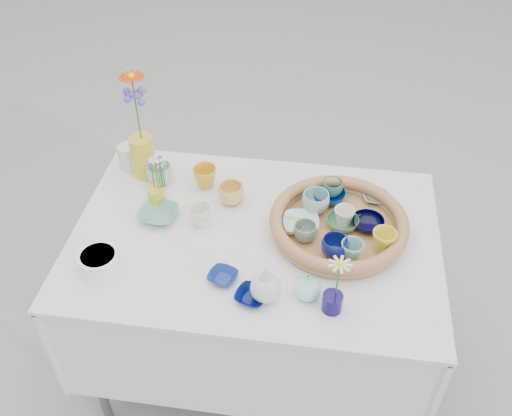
# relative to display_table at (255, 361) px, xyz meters

# --- Properties ---
(ground) EXTENTS (80.00, 80.00, 0.00)m
(ground) POSITION_rel_display_table_xyz_m (0.00, 0.00, 0.00)
(ground) COLOR gray
(display_table) EXTENTS (1.26, 0.86, 0.77)m
(display_table) POSITION_rel_display_table_xyz_m (0.00, 0.00, 0.00)
(display_table) COLOR white
(display_table) RESTS_ON ground
(wicker_tray) EXTENTS (0.47, 0.47, 0.08)m
(wicker_tray) POSITION_rel_display_table_xyz_m (0.28, 0.05, 0.80)
(wicker_tray) COLOR #9F6A3D
(wicker_tray) RESTS_ON display_table
(tray_ceramic_0) EXTENTS (0.15, 0.15, 0.04)m
(tray_ceramic_0) POSITION_rel_display_table_xyz_m (0.24, 0.20, 0.80)
(tray_ceramic_0) COLOR navy
(tray_ceramic_0) RESTS_ON wicker_tray
(tray_ceramic_1) EXTENTS (0.12, 0.12, 0.03)m
(tray_ceramic_1) POSITION_rel_display_table_xyz_m (0.38, 0.07, 0.80)
(tray_ceramic_1) COLOR black
(tray_ceramic_1) RESTS_ON wicker_tray
(tray_ceramic_2) EXTENTS (0.09, 0.09, 0.08)m
(tray_ceramic_2) POSITION_rel_display_table_xyz_m (0.43, -0.02, 0.82)
(tray_ceramic_2) COLOR yellow
(tray_ceramic_2) RESTS_ON wicker_tray
(tray_ceramic_3) EXTENTS (0.14, 0.14, 0.03)m
(tray_ceramic_3) POSITION_rel_display_table_xyz_m (0.29, 0.07, 0.80)
(tray_ceramic_3) COLOR #4A8258
(tray_ceramic_3) RESTS_ON wicker_tray
(tray_ceramic_4) EXTENTS (0.09, 0.09, 0.06)m
(tray_ceramic_4) POSITION_rel_display_table_xyz_m (0.17, -0.01, 0.81)
(tray_ceramic_4) COLOR slate
(tray_ceramic_4) RESTS_ON wicker_tray
(tray_ceramic_5) EXTENTS (0.14, 0.14, 0.03)m
(tray_ceramic_5) POSITION_rel_display_table_xyz_m (0.15, 0.04, 0.80)
(tray_ceramic_5) COLOR silver
(tray_ceramic_5) RESTS_ON wicker_tray
(tray_ceramic_6) EXTENTS (0.12, 0.12, 0.08)m
(tray_ceramic_6) POSITION_rel_display_table_xyz_m (0.20, 0.13, 0.82)
(tray_ceramic_6) COLOR #97C4BA
(tray_ceramic_6) RESTS_ON wicker_tray
(tray_ceramic_7) EXTENTS (0.09, 0.09, 0.07)m
(tray_ceramic_7) POSITION_rel_display_table_xyz_m (0.30, 0.08, 0.82)
(tray_ceramic_7) COLOR silver
(tray_ceramic_7) RESTS_ON wicker_tray
(tray_ceramic_8) EXTENTS (0.09, 0.09, 0.02)m
(tray_ceramic_8) POSITION_rel_display_table_xyz_m (0.41, 0.22, 0.79)
(tray_ceramic_8) COLOR #77A5C8
(tray_ceramic_8) RESTS_ON wicker_tray
(tray_ceramic_9) EXTENTS (0.11, 0.11, 0.07)m
(tray_ceramic_9) POSITION_rel_display_table_xyz_m (0.27, -0.07, 0.82)
(tray_ceramic_9) COLOR navy
(tray_ceramic_9) RESTS_ON wicker_tray
(tray_ceramic_10) EXTENTS (0.10, 0.10, 0.03)m
(tray_ceramic_10) POSITION_rel_display_table_xyz_m (0.12, 0.02, 0.80)
(tray_ceramic_10) COLOR #FFD492
(tray_ceramic_10) RESTS_ON wicker_tray
(tray_ceramic_11) EXTENTS (0.08, 0.08, 0.07)m
(tray_ceramic_11) POSITION_rel_display_table_xyz_m (0.33, -0.08, 0.82)
(tray_ceramic_11) COLOR #7DBCB0
(tray_ceramic_11) RESTS_ON wicker_tray
(tray_ceramic_12) EXTENTS (0.10, 0.10, 0.06)m
(tray_ceramic_12) POSITION_rel_display_table_xyz_m (0.25, 0.23, 0.81)
(tray_ceramic_12) COLOR #326E55
(tray_ceramic_12) RESTS_ON wicker_tray
(loose_ceramic_0) EXTENTS (0.11, 0.11, 0.08)m
(loose_ceramic_0) POSITION_rel_display_table_xyz_m (-0.22, 0.24, 0.81)
(loose_ceramic_0) COLOR gold
(loose_ceramic_0) RESTS_ON display_table
(loose_ceramic_1) EXTENTS (0.10, 0.10, 0.07)m
(loose_ceramic_1) POSITION_rel_display_table_xyz_m (-0.11, 0.16, 0.80)
(loose_ceramic_1) COLOR #EDB65F
(loose_ceramic_1) RESTS_ON display_table
(loose_ceramic_2) EXTENTS (0.15, 0.15, 0.03)m
(loose_ceramic_2) POSITION_rel_display_table_xyz_m (-0.35, 0.04, 0.78)
(loose_ceramic_2) COLOR #66A68B
(loose_ceramic_2) RESTS_ON display_table
(loose_ceramic_3) EXTENTS (0.09, 0.09, 0.08)m
(loose_ceramic_3) POSITION_rel_display_table_xyz_m (-0.20, 0.03, 0.80)
(loose_ceramic_3) COLOR #F0EAC2
(loose_ceramic_3) RESTS_ON display_table
(loose_ceramic_4) EXTENTS (0.11, 0.11, 0.02)m
(loose_ceramic_4) POSITION_rel_display_table_xyz_m (-0.07, -0.21, 0.78)
(loose_ceramic_4) COLOR navy
(loose_ceramic_4) RESTS_ON display_table
(loose_ceramic_5) EXTENTS (0.13, 0.13, 0.08)m
(loose_ceramic_5) POSITION_rel_display_table_xyz_m (-0.40, 0.23, 0.80)
(loose_ceramic_5) COLOR #A2C4B6
(loose_ceramic_5) RESTS_ON display_table
(loose_ceramic_6) EXTENTS (0.12, 0.12, 0.02)m
(loose_ceramic_6) POSITION_rel_display_table_xyz_m (0.03, -0.28, 0.78)
(loose_ceramic_6) COLOR #040C50
(loose_ceramic_6) RESTS_ON display_table
(fluted_bowl) EXTENTS (0.14, 0.14, 0.07)m
(fluted_bowl) POSITION_rel_display_table_xyz_m (-0.47, -0.23, 0.80)
(fluted_bowl) COLOR white
(fluted_bowl) RESTS_ON display_table
(bud_vase_paleblue) EXTENTS (0.12, 0.12, 0.15)m
(bud_vase_paleblue) POSITION_rel_display_table_xyz_m (0.07, -0.27, 0.84)
(bud_vase_paleblue) COLOR silver
(bud_vase_paleblue) RESTS_ON display_table
(bud_vase_seafoam) EXTENTS (0.09, 0.09, 0.09)m
(bud_vase_seafoam) POSITION_rel_display_table_xyz_m (0.20, -0.24, 0.81)
(bud_vase_seafoam) COLOR #9EE9E2
(bud_vase_seafoam) RESTS_ON display_table
(bud_vase_cobalt) EXTENTS (0.08, 0.08, 0.06)m
(bud_vase_cobalt) POSITION_rel_display_table_xyz_m (0.27, -0.28, 0.80)
(bud_vase_cobalt) COLOR #0F064B
(bud_vase_cobalt) RESTS_ON display_table
(single_daisy) EXTENTS (0.11, 0.11, 0.14)m
(single_daisy) POSITION_rel_display_table_xyz_m (0.28, -0.27, 0.89)
(single_daisy) COLOR white
(single_daisy) RESTS_ON bud_vase_cobalt
(tall_vase_yellow) EXTENTS (0.11, 0.11, 0.17)m
(tall_vase_yellow) POSITION_rel_display_table_xyz_m (-0.47, 0.27, 0.85)
(tall_vase_yellow) COLOR gold
(tall_vase_yellow) RESTS_ON display_table
(gerbera) EXTENTS (0.11, 0.11, 0.27)m
(gerbera) POSITION_rel_display_table_xyz_m (-0.46, 0.27, 1.06)
(gerbera) COLOR #E93D00
(gerbera) RESTS_ON tall_vase_yellow
(hydrangea) EXTENTS (0.08, 0.08, 0.24)m
(hydrangea) POSITION_rel_display_table_xyz_m (-0.47, 0.28, 1.02)
(hydrangea) COLOR #5D48CD
(hydrangea) RESTS_ON tall_vase_yellow
(white_pitcher) EXTENTS (0.12, 0.10, 0.10)m
(white_pitcher) POSITION_rel_display_table_xyz_m (-0.54, 0.30, 0.82)
(white_pitcher) COLOR silver
(white_pitcher) RESTS_ON display_table
(daisy_cup) EXTENTS (0.08, 0.08, 0.07)m
(daisy_cup) POSITION_rel_display_table_xyz_m (-0.38, 0.11, 0.80)
(daisy_cup) COLOR gold
(daisy_cup) RESTS_ON display_table
(daisy_posy) EXTENTS (0.09, 0.09, 0.15)m
(daisy_posy) POSITION_rel_display_table_xyz_m (-0.37, 0.12, 0.91)
(daisy_posy) COLOR white
(daisy_posy) RESTS_ON daisy_cup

